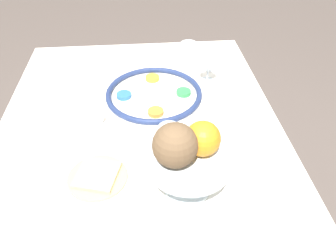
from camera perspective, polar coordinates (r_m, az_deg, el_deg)
ground_plane at (r=1.71m, az=-3.45°, el=-19.36°), size 8.00×8.00×0.00m
dining_table at (r=1.39m, az=-4.08°, el=-11.26°), size 1.13×0.94×0.77m
seder_plate at (r=1.20m, az=-2.46°, el=5.54°), size 0.35×0.35×0.03m
wine_glass at (r=1.26m, az=7.16°, el=11.60°), size 0.07×0.07×0.14m
fruit_stand at (r=0.83m, az=3.59°, el=-6.15°), size 0.22×0.22×0.13m
orange_fruit at (r=0.79m, az=6.08°, el=-2.19°), size 0.09×0.09×0.09m
coconut at (r=0.75m, az=1.24°, el=-3.38°), size 0.11×0.11×0.11m
bread_plate at (r=0.94m, az=-12.19°, el=-8.58°), size 0.17×0.17×0.02m
napkin_roll at (r=1.16m, az=-13.74°, el=3.22°), size 0.16×0.12×0.05m
cup_near at (r=1.39m, az=7.43°, el=11.32°), size 0.07×0.07×0.07m
cup_mid at (r=1.46m, az=3.57°, el=13.01°), size 0.07×0.07×0.07m
cup_far at (r=0.99m, az=0.19°, el=-1.81°), size 0.07×0.07×0.07m
spoon at (r=1.17m, az=-15.77°, el=1.95°), size 0.14×0.07×0.01m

